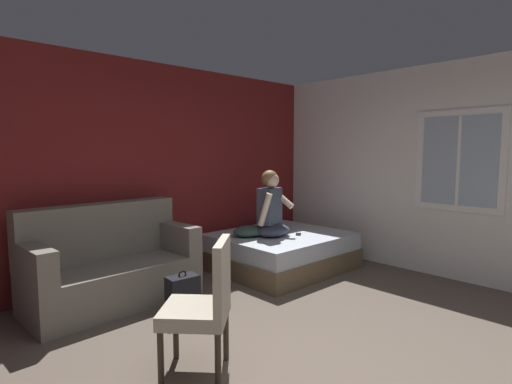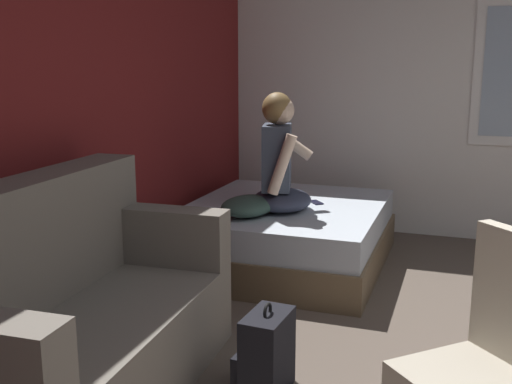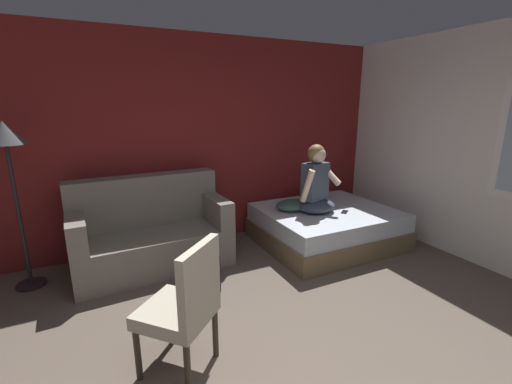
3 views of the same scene
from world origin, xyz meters
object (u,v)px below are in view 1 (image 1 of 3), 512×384
Objects in this scene: backpack at (182,296)px; couch at (111,266)px; side_chair at (204,302)px; person_seated at (271,209)px; throw_pillow at (250,231)px; cell_phone at (298,234)px; bed at (281,251)px.

couch is at bearing 113.64° from backpack.
person_seated is at bearing 34.14° from side_chair.
backpack is at bearing -66.36° from couch.
person_seated is 1.82× the size of throw_pillow.
couch is at bearing 87.56° from side_chair.
couch is at bearing 37.71° from cell_phone.
side_chair is at bearing -92.44° from couch.
person_seated is at bearing -177.02° from bed.
person_seated is 0.40m from throw_pillow.
person_seated is (-0.20, -0.01, 0.60)m from bed.
cell_phone is (0.12, -0.21, 0.25)m from bed.
cell_phone is at bearing -13.57° from couch.
couch reaches higher than throw_pillow.
couch reaches higher than cell_phone.
couch is (-2.23, 0.36, 0.16)m from bed.
bed is 1.76× the size of side_chair.
backpack is at bearing -166.20° from bed.
bed is at bearing -9.06° from couch.
person_seated is at bearing 19.37° from cell_phone.
person_seated reaches higher than bed.
cell_phone is (0.55, -0.37, -0.07)m from throw_pillow.
cell_phone is (0.32, -0.20, -0.35)m from person_seated.
person_seated is (2.03, -0.37, 0.44)m from couch.
throw_pillow reaches higher than cell_phone.
backpack is (-1.67, -0.45, -0.64)m from person_seated.
bed is 2.27m from couch.
couch is 1.98× the size of person_seated.
backpack is (0.43, 0.98, -0.34)m from side_chair.
throw_pillow is (-0.43, 0.16, 0.31)m from bed.
throw_pillow is (1.81, -0.20, 0.16)m from couch.
person_seated is at bearing -10.23° from couch.
side_chair is 1.12× the size of person_seated.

